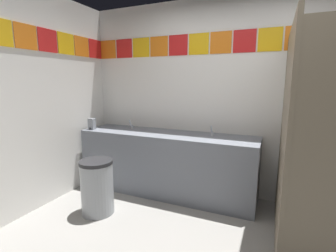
% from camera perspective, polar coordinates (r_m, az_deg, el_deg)
% --- Properties ---
extents(wall_back, '(4.34, 0.09, 2.58)m').
position_cam_1_polar(wall_back, '(3.32, 16.73, 5.94)').
color(wall_back, white).
rests_on(wall_back, ground_plane).
extents(wall_side, '(0.09, 3.14, 2.58)m').
position_cam_1_polar(wall_side, '(3.11, -33.60, 4.41)').
color(wall_side, white).
rests_on(wall_side, ground_plane).
extents(vanity_counter, '(2.40, 0.60, 0.84)m').
position_cam_1_polar(vanity_counter, '(3.41, -0.42, -8.46)').
color(vanity_counter, slate).
rests_on(vanity_counter, ground_plane).
extents(faucet_left, '(0.04, 0.10, 0.14)m').
position_cam_1_polar(faucet_left, '(3.65, -8.50, 0.19)').
color(faucet_left, silver).
rests_on(faucet_left, vanity_counter).
extents(faucet_right, '(0.04, 0.10, 0.14)m').
position_cam_1_polar(faucet_right, '(3.19, 10.14, -1.32)').
color(faucet_right, silver).
rests_on(faucet_right, vanity_counter).
extents(soap_dispenser, '(0.09, 0.09, 0.16)m').
position_cam_1_polar(soap_dispenser, '(3.73, -17.23, 0.46)').
color(soap_dispenser, gray).
rests_on(soap_dispenser, vanity_counter).
extents(stall_divider, '(0.92, 1.44, 2.01)m').
position_cam_1_polar(stall_divider, '(2.35, 29.59, -3.78)').
color(stall_divider, '#726651').
rests_on(stall_divider, ground_plane).
extents(trash_bin, '(0.38, 0.38, 0.64)m').
position_cam_1_polar(trash_bin, '(3.05, -16.08, -13.37)').
color(trash_bin, '#999EA3').
rests_on(trash_bin, ground_plane).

